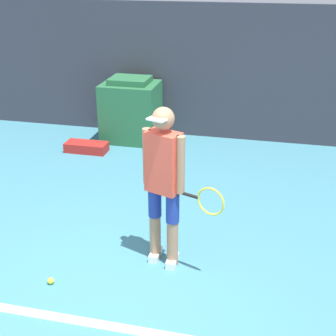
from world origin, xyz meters
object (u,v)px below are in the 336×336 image
(equipment_bag, at_px, (86,147))
(tennis_ball, at_px, (51,281))
(covered_chair, at_px, (131,110))
(tennis_player, at_px, (164,181))

(equipment_bag, bearing_deg, tennis_ball, -73.63)
(tennis_ball, xyz_separation_m, equipment_bag, (-1.00, 3.41, 0.05))
(covered_chair, bearing_deg, tennis_ball, -84.08)
(tennis_player, distance_m, tennis_ball, 1.53)
(tennis_player, distance_m, equipment_bag, 3.55)
(tennis_player, bearing_deg, tennis_ball, -127.95)
(equipment_bag, bearing_deg, covered_chair, 52.87)
(tennis_ball, bearing_deg, tennis_player, 31.94)
(covered_chair, xyz_separation_m, equipment_bag, (-0.57, -0.75, -0.46))
(tennis_player, relative_size, equipment_bag, 2.44)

